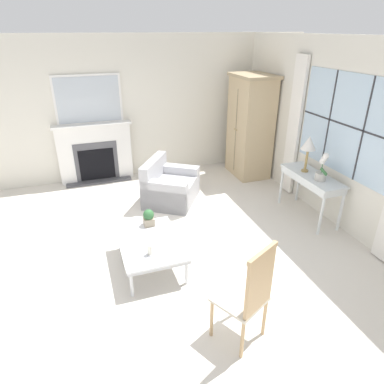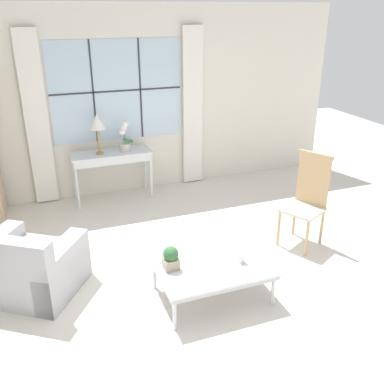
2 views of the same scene
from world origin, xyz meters
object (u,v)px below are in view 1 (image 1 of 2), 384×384
at_px(potted_orchid, 322,169).
at_px(armchair_upholstered, 170,188).
at_px(fireplace, 95,148).
at_px(armoire, 250,127).
at_px(table_lamp, 309,144).
at_px(console_table, 312,180).
at_px(side_chair_wooden, 250,292).
at_px(pillar_candle, 150,250).
at_px(coffee_table, 150,244).
at_px(potted_plant_small, 149,217).

distance_m(potted_orchid, armchair_upholstered, 2.59).
bearing_deg(fireplace, potted_orchid, 47.43).
relative_size(armoire, table_lamp, 3.48).
relative_size(console_table, table_lamp, 1.99).
distance_m(side_chair_wooden, pillar_candle, 1.43).
relative_size(fireplace, armchair_upholstered, 1.68).
xyz_separation_m(fireplace, console_table, (2.70, 3.20, -0.04)).
height_order(console_table, pillar_candle, console_table).
distance_m(fireplace, coffee_table, 3.21).
bearing_deg(armchair_upholstered, potted_orchid, 53.67).
xyz_separation_m(table_lamp, potted_orchid, (0.38, 0.01, -0.28)).
xyz_separation_m(potted_orchid, armchair_upholstered, (-1.49, -2.02, -0.66)).
xyz_separation_m(armoire, potted_plant_small, (2.07, -2.62, -0.54)).
bearing_deg(pillar_candle, table_lamp, 108.00).
xyz_separation_m(armoire, potted_orchid, (2.22, 0.07, -0.11)).
height_order(table_lamp, potted_plant_small, table_lamp).
height_order(armoire, armchair_upholstered, armoire).
distance_m(table_lamp, potted_orchid, 0.48).
bearing_deg(pillar_candle, fireplace, -174.20).
distance_m(console_table, coffee_table, 2.85).
relative_size(armoire, console_table, 1.75).
bearing_deg(armchair_upholstered, fireplace, -141.10).
distance_m(console_table, armchair_upholstered, 2.44).
bearing_deg(armoire, potted_orchid, 1.84).
distance_m(armchair_upholstered, pillar_candle, 2.18).
height_order(console_table, coffee_table, console_table).
xyz_separation_m(side_chair_wooden, pillar_candle, (-1.24, -0.69, -0.19)).
height_order(fireplace, console_table, fireplace).
xyz_separation_m(potted_orchid, coffee_table, (0.25, -2.77, -0.59)).
distance_m(coffee_table, potted_plant_small, 0.44).
distance_m(table_lamp, armchair_upholstered, 2.48).
distance_m(table_lamp, pillar_candle, 3.06).
height_order(potted_orchid, pillar_candle, potted_orchid).
height_order(potted_orchid, side_chair_wooden, potted_orchid).
xyz_separation_m(potted_orchid, side_chair_wooden, (1.77, -2.13, -0.29)).
xyz_separation_m(armchair_upholstered, coffee_table, (1.73, -0.75, 0.07)).
distance_m(potted_plant_small, pillar_candle, 0.71).
xyz_separation_m(armoire, table_lamp, (1.84, 0.06, 0.17)).
relative_size(potted_orchid, coffee_table, 0.41).
xyz_separation_m(armchair_upholstered, pillar_candle, (2.02, -0.80, 0.17)).
relative_size(console_table, coffee_table, 1.06).
height_order(fireplace, side_chair_wooden, fireplace).
xyz_separation_m(console_table, coffee_table, (0.46, -2.79, -0.32)).
xyz_separation_m(fireplace, side_chair_wooden, (4.69, 1.04, -0.06)).
distance_m(armoire, table_lamp, 1.85).
height_order(armchair_upholstered, potted_plant_small, armchair_upholstered).
relative_size(armchair_upholstered, pillar_candle, 8.35).
bearing_deg(pillar_candle, armchair_upholstered, 158.27).
bearing_deg(fireplace, potted_plant_small, 10.04).
bearing_deg(table_lamp, armoire, -178.13).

